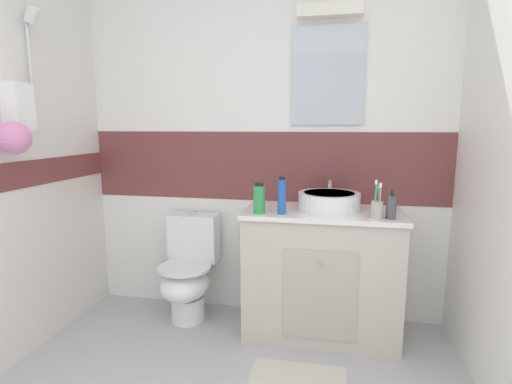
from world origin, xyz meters
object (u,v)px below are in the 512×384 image
at_px(sink_basin, 329,201).
at_px(soap_dispenser, 391,207).
at_px(toothbrush_cup, 377,208).
at_px(toilet, 188,271).
at_px(shampoo_bottle_tall, 282,196).
at_px(mouthwash_bottle, 259,199).

bearing_deg(sink_basin, soap_dispenser, -25.35).
distance_m(toothbrush_cup, soap_dispenser, 0.08).
relative_size(toilet, shampoo_bottle_tall, 3.25).
bearing_deg(shampoo_bottle_tall, toothbrush_cup, -1.17).
xyz_separation_m(soap_dispenser, mouthwash_bottle, (-0.79, -0.00, 0.02)).
bearing_deg(toilet, toothbrush_cup, -8.29).
relative_size(soap_dispenser, shampoo_bottle_tall, 0.76).
xyz_separation_m(sink_basin, shampoo_bottle_tall, (-0.29, -0.17, 0.05)).
bearing_deg(mouthwash_bottle, sink_basin, 22.34).
bearing_deg(shampoo_bottle_tall, mouthwash_bottle, -177.27).
relative_size(sink_basin, shampoo_bottle_tall, 1.88).
height_order(soap_dispenser, shampoo_bottle_tall, shampoo_bottle_tall).
xyz_separation_m(toilet, mouthwash_bottle, (0.55, -0.18, 0.59)).
height_order(toothbrush_cup, mouthwash_bottle, toothbrush_cup).
height_order(toilet, soap_dispenser, soap_dispenser).
height_order(soap_dispenser, mouthwash_bottle, mouthwash_bottle).
relative_size(toothbrush_cup, shampoo_bottle_tall, 0.99).
bearing_deg(shampoo_bottle_tall, sink_basin, 30.54).
bearing_deg(sink_basin, toothbrush_cup, -32.56).
distance_m(sink_basin, mouthwash_bottle, 0.46).
xyz_separation_m(soap_dispenser, shampoo_bottle_tall, (-0.65, 0.00, 0.04)).
relative_size(sink_basin, toothbrush_cup, 1.90).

